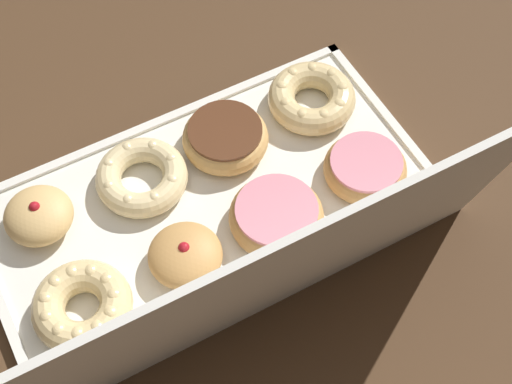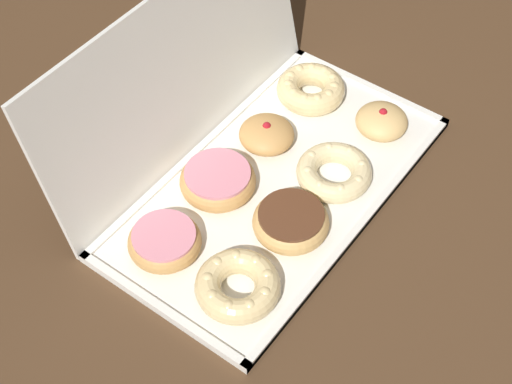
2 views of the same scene
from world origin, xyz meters
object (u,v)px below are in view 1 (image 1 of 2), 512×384
cruller_donut_2 (142,177)px  pink_frosted_donut_4 (365,168)px  chocolate_frosted_donut_1 (225,138)px  pink_frosted_donut_5 (276,216)px  jelly_filled_donut_6 (185,255)px  jelly_filled_donut_3 (39,216)px  donut_box (208,204)px  cruller_donut_7 (82,306)px  cruller_donut_0 (312,98)px

cruller_donut_2 → pink_frosted_donut_4: same height
chocolate_frosted_donut_1 → pink_frosted_donut_5: bearing=90.1°
cruller_donut_2 → jelly_filled_donut_6: (0.00, 0.13, 0.00)m
jelly_filled_donut_3 → pink_frosted_donut_5: (-0.25, 0.14, -0.00)m
donut_box → chocolate_frosted_donut_1: size_ratio=4.95×
jelly_filled_donut_3 → cruller_donut_7: 0.14m
jelly_filled_donut_6 → cruller_donut_7: 0.13m
donut_box → jelly_filled_donut_3: size_ratio=6.60×
donut_box → cruller_donut_7: bearing=19.4°
chocolate_frosted_donut_1 → pink_frosted_donut_4: chocolate_frosted_donut_1 is taller
cruller_donut_2 → jelly_filled_donut_6: jelly_filled_donut_6 is taller
jelly_filled_donut_3 → pink_frosted_donut_5: size_ratio=0.72×
chocolate_frosted_donut_1 → pink_frosted_donut_4: bearing=136.9°
pink_frosted_donut_5 → cruller_donut_7: bearing=-0.4°
cruller_donut_2 → pink_frosted_donut_5: 0.18m
jelly_filled_donut_6 → cruller_donut_7: size_ratio=0.77×
donut_box → cruller_donut_7: 0.20m
jelly_filled_donut_3 → cruller_donut_7: size_ratio=0.73×
chocolate_frosted_donut_1 → pink_frosted_donut_4: 0.18m
pink_frosted_donut_4 → cruller_donut_7: size_ratio=0.92×
pink_frosted_donut_5 → cruller_donut_7: size_ratio=1.01×
cruller_donut_0 → pink_frosted_donut_4: cruller_donut_0 is taller
chocolate_frosted_donut_1 → jelly_filled_donut_3: size_ratio=1.33×
chocolate_frosted_donut_1 → cruller_donut_7: size_ratio=0.98×
donut_box → cruller_donut_0: bearing=-160.1°
chocolate_frosted_donut_1 → cruller_donut_2: size_ratio=0.96×
jelly_filled_donut_6 → pink_frosted_donut_5: bearing=178.0°
jelly_filled_donut_3 → jelly_filled_donut_6: size_ratio=0.96×
chocolate_frosted_donut_1 → pink_frosted_donut_5: (-0.00, 0.13, -0.00)m
cruller_donut_0 → jelly_filled_donut_6: (0.25, 0.13, 0.00)m
chocolate_frosted_donut_1 → cruller_donut_2: bearing=1.0°
cruller_donut_0 → cruller_donut_7: 0.41m
donut_box → cruller_donut_2: cruller_donut_2 is taller
cruller_donut_2 → cruller_donut_7: 0.19m
pink_frosted_donut_4 → chocolate_frosted_donut_1: bearing=-43.1°
cruller_donut_0 → cruller_donut_7: cruller_donut_7 is taller
pink_frosted_donut_5 → jelly_filled_donut_3: bearing=-28.4°
jelly_filled_donut_3 → cruller_donut_7: (-0.00, 0.14, -0.00)m
cruller_donut_2 → jelly_filled_donut_6: size_ratio=1.32×
donut_box → chocolate_frosted_donut_1: (-0.06, -0.07, 0.02)m
jelly_filled_donut_3 → cruller_donut_2: bearing=178.0°
pink_frosted_donut_5 → cruller_donut_7: 0.25m
cruller_donut_2 → jelly_filled_donut_3: 0.13m
pink_frosted_donut_5 → cruller_donut_0: bearing=-133.7°
donut_box → pink_frosted_donut_5: 0.09m
chocolate_frosted_donut_1 → cruller_donut_7: (0.25, 0.13, 0.00)m
cruller_donut_0 → jelly_filled_donut_6: jelly_filled_donut_6 is taller
cruller_donut_2 → cruller_donut_7: (0.13, 0.13, 0.00)m
pink_frosted_donut_4 → jelly_filled_donut_6: jelly_filled_donut_6 is taller
cruller_donut_2 → jelly_filled_donut_3: (0.13, -0.00, 0.00)m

